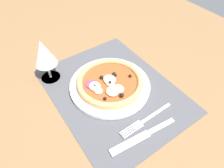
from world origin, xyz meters
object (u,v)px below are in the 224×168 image
(pizza, at_px, (109,82))
(fork, at_px, (144,121))
(knife, at_px, (143,136))
(plate, at_px, (110,85))
(wine_glass, at_px, (44,54))

(pizza, height_order, fork, pizza)
(pizza, bearing_deg, knife, 172.06)
(plate, distance_m, knife, 0.20)
(pizza, height_order, knife, pizza)
(wine_glass, bearing_deg, plate, -137.69)
(fork, distance_m, knife, 0.05)
(knife, distance_m, wine_glass, 0.38)
(pizza, bearing_deg, wine_glass, 41.79)
(plate, distance_m, wine_glass, 0.23)
(pizza, distance_m, wine_glass, 0.22)
(fork, bearing_deg, knife, 44.09)
(knife, xyz_separation_m, wine_glass, (0.35, 0.11, 0.09))
(knife, bearing_deg, pizza, -92.27)
(pizza, xyz_separation_m, knife, (-0.20, 0.03, -0.02))
(fork, xyz_separation_m, knife, (-0.03, 0.03, 0.00))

